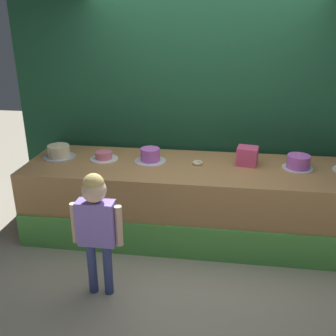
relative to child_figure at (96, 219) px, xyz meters
The scene contains 10 objects.
ground_plane 1.21m from the child_figure, 39.01° to the left, with size 12.00×12.00×0.00m, color #ADA38E.
stage_platform 1.38m from the child_figure, 55.90° to the left, with size 3.65×1.03×0.81m.
curtain_backdrop 1.96m from the child_figure, 66.41° to the left, with size 4.40×0.08×2.63m, color #19472D.
child_figure is the anchor object (origin of this frame).
pink_box 1.78m from the child_figure, 44.29° to the left, with size 0.21×0.19×0.19m, color #E74D82.
donut 1.38m from the child_figure, 57.17° to the left, with size 0.11×0.11×0.03m, color beige.
cake_far_left 1.43m from the child_figure, 124.32° to the left, with size 0.36×0.36×0.19m.
cake_left 1.22m from the child_figure, 103.63° to the left, with size 0.31×0.31×0.09m.
cake_center 1.22m from the child_figure, 78.95° to the left, with size 0.34×0.34×0.18m.
cake_right 2.15m from the child_figure, 33.67° to the left, with size 0.31×0.31×0.17m.
Camera 1 is at (0.21, -3.24, 2.25)m, focal length 40.69 mm.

